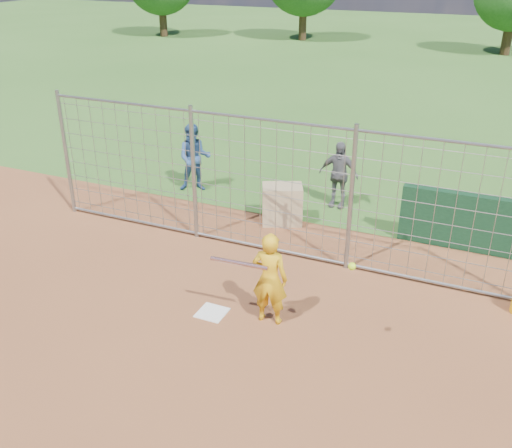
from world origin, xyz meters
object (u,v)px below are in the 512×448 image
at_px(equipment_bin, 282,204).
at_px(batter, 270,279).
at_px(bystander_b, 338,174).
at_px(bystander_a, 195,158).

bearing_deg(equipment_bin, batter, -95.66).
bearing_deg(bystander_b, equipment_bin, -122.09).
height_order(batter, bystander_a, bystander_a).
height_order(bystander_a, equipment_bin, bystander_a).
xyz_separation_m(batter, equipment_bin, (-1.11, 3.32, -0.33)).
height_order(bystander_b, equipment_bin, bystander_b).
xyz_separation_m(bystander_b, equipment_bin, (-0.79, -1.27, -0.33)).
height_order(batter, bystander_b, batter).
height_order(batter, equipment_bin, batter).
distance_m(batter, bystander_a, 5.51).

